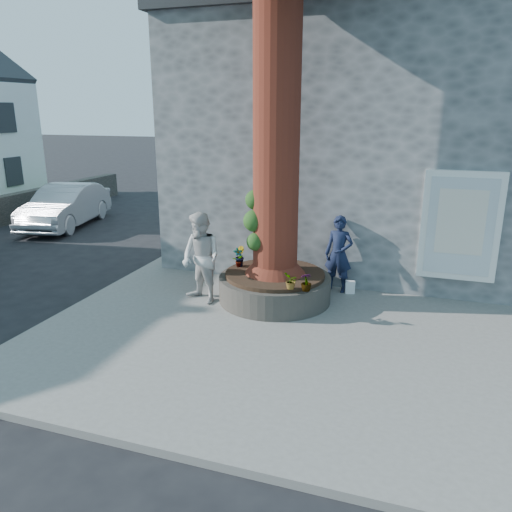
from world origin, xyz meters
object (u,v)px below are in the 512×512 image
(man, at_px, (339,254))
(car_silver, at_px, (66,206))
(planter, at_px, (275,287))
(woman, at_px, (201,258))

(man, height_order, car_silver, man)
(planter, relative_size, car_silver, 0.53)
(planter, relative_size, man, 1.38)
(woman, bearing_deg, man, 56.45)
(planter, relative_size, woman, 1.24)
(man, relative_size, car_silver, 0.38)
(planter, xyz_separation_m, woman, (-1.40, -0.55, 0.64))
(man, relative_size, woman, 0.89)
(woman, xyz_separation_m, car_silver, (-7.57, 5.28, -0.33))
(man, bearing_deg, woman, -142.05)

